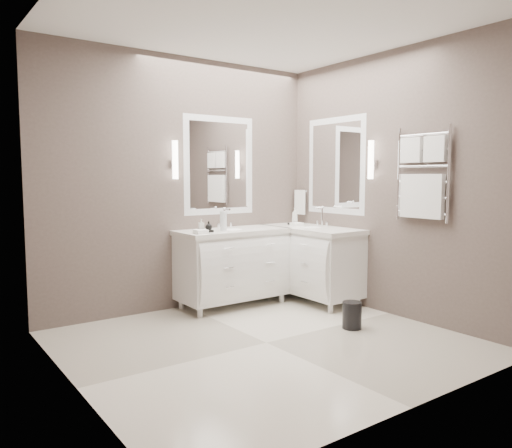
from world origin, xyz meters
TOP-DOWN VIEW (x-y plane):
  - floor at (0.00, 0.00)m, footprint 3.20×3.00m
  - ceiling at (0.00, 0.00)m, footprint 3.20×3.00m
  - wall_back at (0.00, 1.50)m, footprint 3.20×0.01m
  - wall_front at (0.00, -1.50)m, footprint 3.20×0.01m
  - wall_left at (-1.60, 0.00)m, footprint 0.01×3.00m
  - wall_right at (1.60, 0.00)m, footprint 0.01×3.00m
  - vanity_back at (0.45, 1.23)m, footprint 1.24×0.59m
  - vanity_right at (1.33, 0.90)m, footprint 0.59×1.24m
  - mirror_back at (0.45, 1.49)m, footprint 0.90×0.02m
  - mirror_right at (1.59, 0.80)m, footprint 0.02×0.90m
  - sconce_back at (-0.13, 1.43)m, footprint 0.06×0.06m
  - sconce_right at (1.53, 0.22)m, footprint 0.06×0.06m
  - towel_bar_corner at (1.54, 1.36)m, footprint 0.03×0.22m
  - towel_ladder at (1.55, -0.40)m, footprint 0.06×0.58m
  - waste_bin at (0.90, -0.14)m, footprint 0.20×0.20m
  - amenity_tray_back at (0.06, 1.15)m, footprint 0.16×0.13m
  - amenity_tray_right at (1.33, 1.21)m, footprint 0.14×0.17m
  - water_bottle at (0.28, 1.14)m, footprint 0.09×0.09m
  - soap_bottle_a at (0.03, 1.17)m, footprint 0.06×0.06m
  - soap_bottle_b at (0.09, 1.12)m, footprint 0.09×0.09m
  - soap_bottle_c at (1.33, 1.21)m, footprint 0.09×0.09m

SIDE VIEW (x-z plane):
  - floor at x=0.00m, z-range -0.01..0.00m
  - waste_bin at x=0.90m, z-range 0.00..0.25m
  - vanity_back at x=0.45m, z-range 0.00..0.97m
  - vanity_right at x=1.33m, z-range 0.00..0.97m
  - amenity_tray_back at x=0.06m, z-range 0.85..0.87m
  - amenity_tray_right at x=1.33m, z-range 0.85..0.87m
  - soap_bottle_b at x=0.09m, z-range 0.87..0.97m
  - soap_bottle_a at x=0.03m, z-range 0.87..0.99m
  - water_bottle at x=0.28m, z-range 0.85..1.06m
  - soap_bottle_c at x=1.33m, z-range 0.87..1.05m
  - towel_bar_corner at x=1.54m, z-range 0.97..1.27m
  - wall_back at x=0.00m, z-range 0.00..2.70m
  - wall_front at x=0.00m, z-range 0.00..2.70m
  - wall_left at x=-1.60m, z-range 0.00..2.70m
  - wall_right at x=1.60m, z-range 0.00..2.70m
  - towel_ladder at x=1.55m, z-range 0.94..1.84m
  - mirror_back at x=0.45m, z-range 1.00..2.10m
  - mirror_right at x=1.59m, z-range 1.00..2.10m
  - sconce_back at x=-0.13m, z-range 1.39..1.79m
  - sconce_right at x=1.53m, z-range 1.39..1.79m
  - ceiling at x=0.00m, z-range 2.70..2.71m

